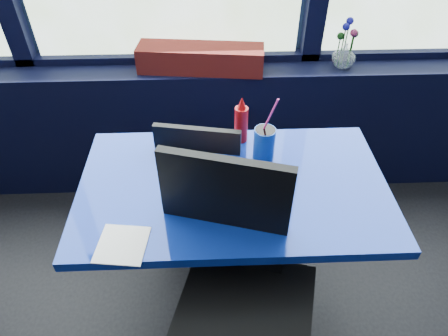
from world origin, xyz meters
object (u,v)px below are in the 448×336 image
flower_vase (345,53)px  soda_cup (264,143)px  near_table (233,215)px  ketchup_bottle (241,122)px  chair_near_front (236,276)px  food_basket (211,182)px  chair_near_back (196,176)px  planter_box (201,58)px

flower_vase → soda_cup: flower_vase is taller
near_table → ketchup_bottle: ketchup_bottle is taller
chair_near_front → food_basket: (-0.08, 0.29, 0.19)m
chair_near_back → flower_vase: bearing=-136.2°
chair_near_back → flower_vase: 1.03m
near_table → food_basket: size_ratio=4.04×
near_table → food_basket: food_basket is taller
planter_box → food_basket: 0.87m
flower_vase → ketchup_bottle: 0.82m
chair_near_front → soda_cup: (0.14, 0.47, 0.23)m
soda_cup → chair_near_front: bearing=-106.4°
near_table → chair_near_front: chair_near_front is taller
near_table → ketchup_bottle: 0.40m
flower_vase → chair_near_front: bearing=-119.1°
planter_box → flower_vase: flower_vase is taller
near_table → planter_box: planter_box is taller
ketchup_bottle → chair_near_front: bearing=-95.2°
food_basket → soda_cup: size_ratio=1.00×
flower_vase → soda_cup: (-0.51, -0.69, -0.06)m
chair_near_front → soda_cup: 0.54m
planter_box → flower_vase: (0.77, 0.01, 0.01)m
chair_near_back → ketchup_bottle: (0.21, -0.05, 0.35)m
chair_near_back → food_basket: 0.46m
chair_near_front → chair_near_back: bearing=119.5°
food_basket → ketchup_bottle: (0.14, 0.30, 0.06)m
planter_box → ketchup_bottle: 0.58m
chair_near_front → planter_box: size_ratio=1.58×
flower_vase → ketchup_bottle: size_ratio=1.20×
near_table → soda_cup: size_ratio=4.04×
food_basket → chair_near_back: bearing=117.5°
planter_box → soda_cup: bearing=-62.6°
food_basket → ketchup_bottle: size_ratio=1.37×
near_table → planter_box: bearing=98.5°
chair_near_front → food_basket: 0.36m
chair_near_back → food_basket: bearing=112.9°
soda_cup → planter_box: bearing=111.0°
chair_near_back → planter_box: 0.63m
flower_vase → soda_cup: 0.85m
chair_near_back → flower_vase: (0.80, 0.52, 0.38)m
chair_near_front → chair_near_back: (-0.16, 0.64, -0.10)m
flower_vase → soda_cup: bearing=-126.3°
planter_box → ketchup_bottle: bearing=-66.2°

